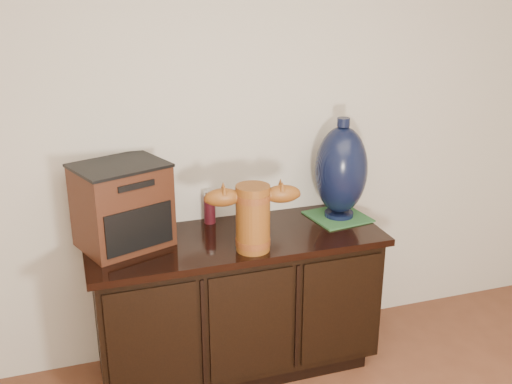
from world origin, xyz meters
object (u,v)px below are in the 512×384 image
object	(u,v)px
lamp_base	(341,171)
spray_can	(210,207)
tv_radio	(122,205)
terracotta_vessel	(253,214)
sideboard	(237,302)

from	to	relation	value
lamp_base	spray_can	distance (m)	0.71
tv_radio	spray_can	bearing A→B (deg)	-3.69
terracotta_vessel	lamp_base	world-z (taller)	lamp_base
sideboard	spray_can	xyz separation A→B (m)	(-0.08, 0.21, 0.45)
sideboard	lamp_base	distance (m)	0.87
sideboard	terracotta_vessel	distance (m)	0.57
sideboard	spray_can	distance (m)	0.51
sideboard	tv_radio	world-z (taller)	tv_radio
sideboard	spray_can	size ratio (longest dim) A/B	8.39
terracotta_vessel	spray_can	world-z (taller)	terracotta_vessel
tv_radio	lamp_base	xyz separation A→B (m)	(1.12, -0.00, 0.06)
sideboard	terracotta_vessel	xyz separation A→B (m)	(0.03, -0.17, 0.55)
lamp_base	spray_can	xyz separation A→B (m)	(-0.67, 0.14, -0.18)
terracotta_vessel	spray_can	distance (m)	0.41
terracotta_vessel	spray_can	xyz separation A→B (m)	(-0.11, 0.38, -0.09)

